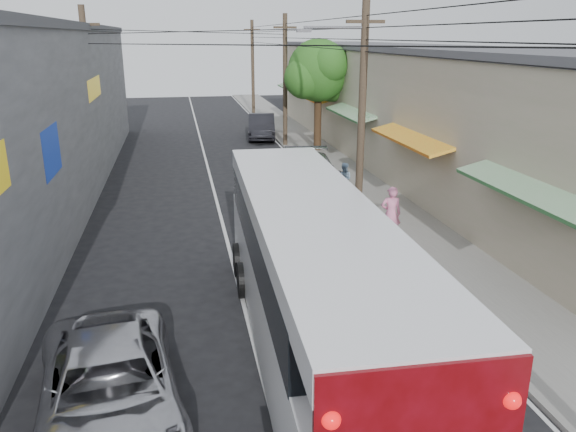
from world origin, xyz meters
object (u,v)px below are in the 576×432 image
object	(u,v)px
coach_bus	(310,276)
pedestrian_far	(344,180)
parked_suv	(312,177)
parked_car_mid	(303,163)
pedestrian_near	(391,214)
jeepney	(110,389)
parked_car_far	(262,126)

from	to	relation	value
coach_bus	pedestrian_far	distance (m)	12.33
parked_suv	parked_car_mid	xyz separation A→B (m)	(0.43, 3.69, -0.19)
parked_suv	pedestrian_near	xyz separation A→B (m)	(1.23, -6.24, 0.19)
jeepney	pedestrian_far	bearing A→B (deg)	50.81
coach_bus	parked_suv	xyz separation A→B (m)	(2.96, 12.28, -0.92)
parked_car_mid	parked_car_far	bearing A→B (deg)	98.53
parked_car_mid	jeepney	bearing A→B (deg)	-106.51
pedestrian_far	pedestrian_near	bearing A→B (deg)	113.92
pedestrian_near	pedestrian_far	bearing A→B (deg)	-77.60
coach_bus	parked_car_mid	distance (m)	16.37
jeepney	pedestrian_far	size ratio (longest dim) A/B	3.59
parked_suv	parked_car_mid	size ratio (longest dim) A/B	1.49
jeepney	pedestrian_far	xyz separation A→B (m)	(8.29, 13.40, 0.12)
coach_bus	parked_suv	distance (m)	12.67
parked_suv	parked_car_mid	bearing A→B (deg)	90.73
jeepney	parked_car_mid	bearing A→B (deg)	59.75
coach_bus	parked_car_far	world-z (taller)	coach_bus
coach_bus	parked_car_mid	bearing A→B (deg)	79.64
parked_car_mid	parked_car_far	distance (m)	11.14
coach_bus	jeepney	distance (m)	4.61
parked_suv	pedestrian_near	size ratio (longest dim) A/B	3.20
parked_suv	coach_bus	bearing A→B (deg)	-96.13
coach_bus	parked_car_far	xyz separation A→B (m)	(2.96, 27.11, -0.97)
parked_suv	pedestrian_far	size ratio (longest dim) A/B	4.05
parked_suv	pedestrian_far	world-z (taller)	parked_suv
jeepney	pedestrian_near	bearing A→B (deg)	36.14
pedestrian_near	pedestrian_far	distance (m)	5.52
coach_bus	parked_car_mid	xyz separation A→B (m)	(3.40, 15.98, -1.10)
coach_bus	pedestrian_far	world-z (taller)	coach_bus
parked_car_mid	pedestrian_near	xyz separation A→B (m)	(0.80, -9.93, 0.37)
parked_car_far	pedestrian_far	distance (m)	15.60
jeepney	parked_suv	world-z (taller)	parked_suv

